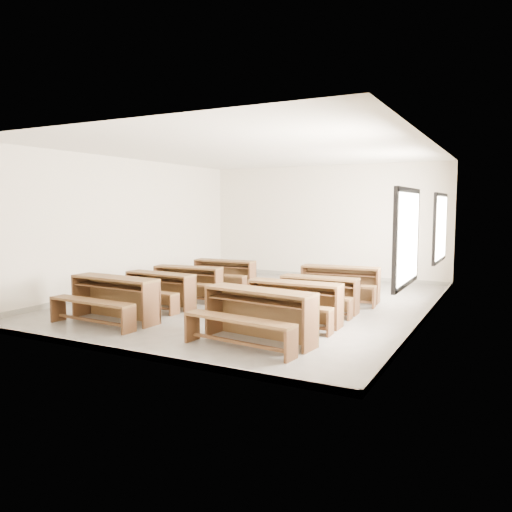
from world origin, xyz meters
The scene contains 9 objects.
room centered at (0.09, 0.00, 2.14)m, with size 8.50×8.50×3.20m.
desk_set_0 centered at (-1.47, -2.74, 0.46)m, with size 1.81×1.00×0.80m.
desk_set_1 centered at (-1.53, -1.36, 0.41)m, with size 1.60×0.88×0.70m.
desk_set_2 centered at (-1.61, -0.26, 0.41)m, with size 1.65×0.98×0.71m.
desk_set_3 centered at (-1.56, 1.25, 0.41)m, with size 1.62×0.91×0.71m.
desk_set_4 centered at (1.47, -2.78, 0.47)m, with size 1.89×1.13×0.81m.
desk_set_5 centered at (1.50, -1.46, 0.43)m, with size 1.68×0.91×0.75m.
desk_set_6 centered at (1.52, -0.29, 0.40)m, with size 1.55×0.85×0.69m.
desk_set_7 centered at (1.54, 0.98, 0.44)m, with size 1.75×1.02×0.75m.
Camera 1 is at (4.87, -9.34, 2.07)m, focal length 35.00 mm.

